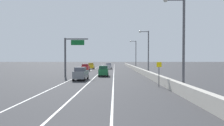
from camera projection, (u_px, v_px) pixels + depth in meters
name	position (u px, v px, depth m)	size (l,w,h in m)	color
ground_plane	(110.00, 68.00, 69.96)	(320.00, 320.00, 0.00)	#38383A
lane_stripe_left	(94.00, 69.00, 61.04)	(0.16, 130.00, 0.00)	silver
lane_stripe_center	(104.00, 69.00, 60.99)	(0.16, 130.00, 0.00)	silver
lane_stripe_right	(114.00, 69.00, 60.94)	(0.16, 130.00, 0.00)	silver
jersey_barrier_right	(139.00, 70.00, 45.84)	(0.60, 120.00, 1.10)	#B2ADA3
overhead_sign_gantry	(69.00, 52.00, 34.98)	(4.68, 0.36, 7.50)	#47474C
speed_advisory_sign	(159.00, 72.00, 21.51)	(0.60, 0.11, 3.00)	#4C4C51
lamp_post_right_near	(181.00, 38.00, 17.50)	(2.14, 0.44, 9.36)	#4C4C51
lamp_post_right_second	(147.00, 49.00, 37.64)	(2.14, 0.44, 9.36)	#4C4C51
lamp_post_right_third	(135.00, 53.00, 57.79)	(2.14, 0.44, 9.36)	#4C4C51
car_green_0	(104.00, 71.00, 35.32)	(1.94, 4.09, 2.07)	#196033
car_yellow_1	(91.00, 66.00, 61.24)	(1.94, 4.46, 2.10)	gold
car_red_2	(85.00, 68.00, 49.61)	(1.88, 4.13, 2.04)	red
car_silver_3	(109.00, 66.00, 61.26)	(2.04, 4.09, 2.05)	#B7B7BC
car_black_4	(109.00, 65.00, 69.65)	(2.01, 4.13, 1.94)	black
car_gray_5	(81.00, 74.00, 28.70)	(1.90, 4.42, 2.09)	slate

